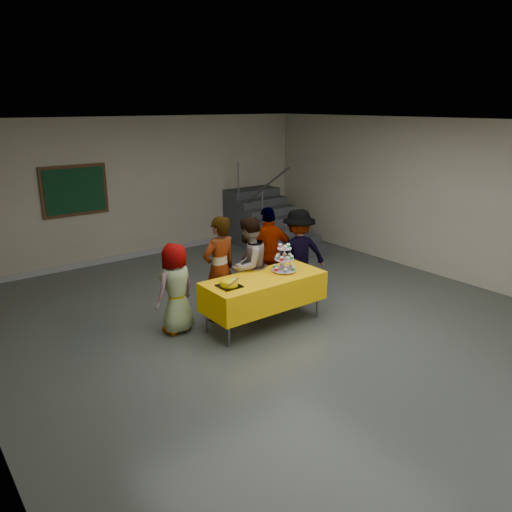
{
  "coord_description": "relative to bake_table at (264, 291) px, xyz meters",
  "views": [
    {
      "loc": [
        -4.49,
        -4.98,
        3.25
      ],
      "look_at": [
        -0.17,
        0.73,
        1.05
      ],
      "focal_mm": 35.0,
      "sensor_mm": 36.0,
      "label": 1
    }
  ],
  "objects": [
    {
      "name": "schoolchild_b",
      "position": [
        -0.42,
        0.57,
        0.27
      ],
      "size": [
        0.64,
        0.46,
        1.65
      ],
      "primitive_type": "imported",
      "rotation": [
        0.0,
        0.0,
        3.25
      ],
      "color": "slate",
      "rests_on": "ground"
    },
    {
      "name": "schoolchild_d",
      "position": [
        0.7,
        0.77,
        0.25
      ],
      "size": [
        1.02,
        0.64,
        1.62
      ],
      "primitive_type": "imported",
      "rotation": [
        0.0,
        0.0,
        2.86
      ],
      "color": "slate",
      "rests_on": "ground"
    },
    {
      "name": "cupcake_stand",
      "position": [
        0.4,
        0.02,
        0.39
      ],
      "size": [
        0.38,
        0.38,
        0.44
      ],
      "color": "silver",
      "rests_on": "bake_table"
    },
    {
      "name": "staircase",
      "position": [
        2.86,
        3.6,
        -0.07
      ],
      "size": [
        1.3,
        2.4,
        2.04
      ],
      "color": "#424447",
      "rests_on": "ground"
    },
    {
      "name": "room_shell",
      "position": [
        0.17,
        -0.51,
        1.57
      ],
      "size": [
        10.0,
        10.04,
        3.02
      ],
      "color": "#4C514C",
      "rests_on": "ground"
    },
    {
      "name": "schoolchild_c",
      "position": [
        0.1,
        0.53,
        0.23
      ],
      "size": [
        0.92,
        0.82,
        1.57
      ],
      "primitive_type": "imported",
      "rotation": [
        0.0,
        0.0,
        3.49
      ],
      "color": "slate",
      "rests_on": "ground"
    },
    {
      "name": "bake_table",
      "position": [
        0.0,
        0.0,
        0.0
      ],
      "size": [
        1.88,
        0.78,
        0.77
      ],
      "color": "#595960",
      "rests_on": "ground"
    },
    {
      "name": "schoolchild_e",
      "position": [
        1.19,
        0.57,
        0.22
      ],
      "size": [
        1.14,
        0.88,
        1.55
      ],
      "primitive_type": "imported",
      "rotation": [
        0.0,
        0.0,
        2.79
      ],
      "color": "slate",
      "rests_on": "ground"
    },
    {
      "name": "noticeboard",
      "position": [
        -1.28,
        4.43,
        1.04
      ],
      "size": [
        1.3,
        0.05,
        1.0
      ],
      "color": "#472B16",
      "rests_on": "ground"
    },
    {
      "name": "schoolchild_a",
      "position": [
        -1.16,
        0.6,
        0.12
      ],
      "size": [
        0.74,
        0.58,
        1.35
      ],
      "primitive_type": "imported",
      "rotation": [
        0.0,
        0.0,
        3.39
      ],
      "color": "slate",
      "rests_on": "ground"
    },
    {
      "name": "bear_cake",
      "position": [
        -0.64,
        -0.02,
        0.27
      ],
      "size": [
        0.32,
        0.36,
        0.12
      ],
      "color": "black",
      "rests_on": "bake_table"
    }
  ]
}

